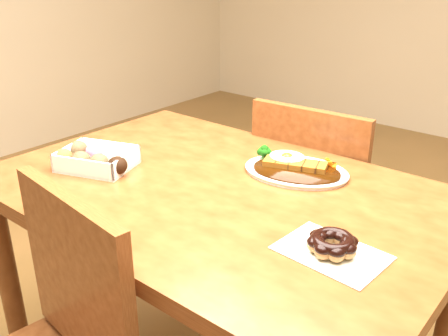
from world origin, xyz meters
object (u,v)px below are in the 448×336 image
Objects in this scene: katsu_curry_plate at (295,168)px; pon_de_ring at (332,244)px; table at (217,220)px; donut_box at (95,158)px; chair_far at (319,208)px.

pon_de_ring is (0.27, -0.30, 0.01)m from katsu_curry_plate.
table is at bearing 166.49° from pon_de_ring.
donut_box reaches higher than pon_de_ring.
table is 0.56m from chair_far.
katsu_curry_plate is at bearing 101.14° from chair_far.
katsu_curry_plate and donut_box have the same top height.
donut_box reaches higher than table.
katsu_curry_plate is 0.56m from donut_box.
chair_far is at bearing 87.81° from table.
chair_far reaches higher than table.
chair_far is at bearing 60.56° from donut_box.
chair_far reaches higher than donut_box.
katsu_curry_plate is 1.35× the size of donut_box.
katsu_curry_plate reaches higher than table.
katsu_curry_plate is at bearing 61.95° from table.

